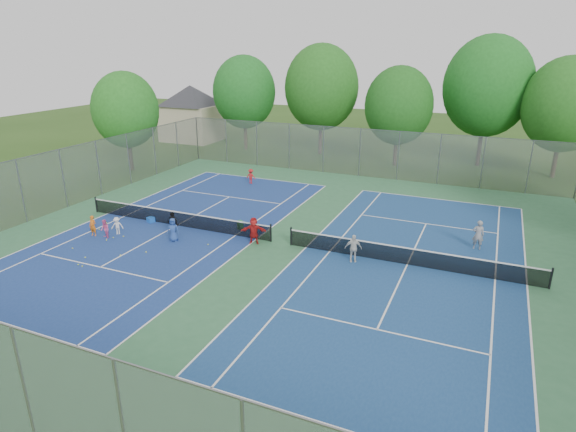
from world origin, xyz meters
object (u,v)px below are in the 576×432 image
object	(u,v)px
instructor	(478,235)
ball_crate	(151,220)
net_right	(408,257)
ball_hopper	(240,225)
net_left	(176,219)

from	to	relation	value
instructor	ball_crate	bearing A→B (deg)	3.82
net_right	ball_hopper	distance (m)	10.20
net_left	ball_crate	distance (m)	1.87
net_right	instructor	xyz separation A→B (m)	(3.07, 3.51, 0.38)
ball_crate	ball_hopper	world-z (taller)	ball_hopper
ball_crate	net_left	bearing A→B (deg)	4.93
net_left	instructor	xyz separation A→B (m)	(17.07, 3.51, 0.38)
ball_crate	instructor	distance (m)	19.28
ball_crate	instructor	xyz separation A→B (m)	(18.92, 3.66, 0.66)
ball_hopper	instructor	world-z (taller)	instructor
net_left	net_right	xyz separation A→B (m)	(14.00, 0.00, 0.00)
net_left	net_right	distance (m)	14.00
instructor	net_left	bearing A→B (deg)	4.46
net_right	instructor	bearing A→B (deg)	48.75
net_left	ball_hopper	world-z (taller)	net_left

